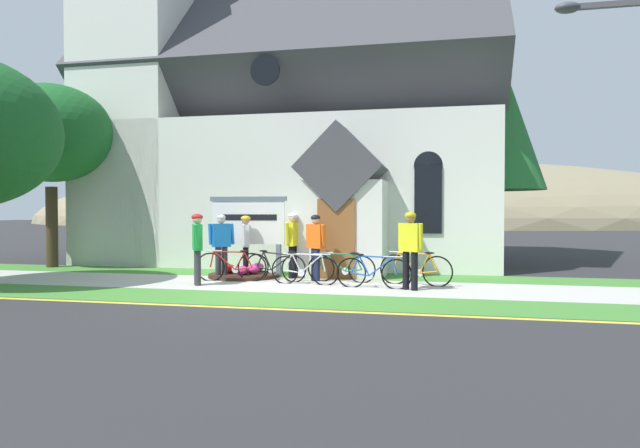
{
  "coord_description": "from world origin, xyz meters",
  "views": [
    {
      "loc": [
        3.74,
        -11.51,
        1.82
      ],
      "look_at": [
        0.54,
        2.9,
        1.44
      ],
      "focal_mm": 31.77,
      "sensor_mm": 36.0,
      "label": 1
    }
  ],
  "objects_px": {
    "bicycle_blue": "(373,272)",
    "roadside_conifer": "(497,119)",
    "church_sign": "(248,223)",
    "bicycle_black": "(416,269)",
    "bicycle_orange": "(342,268)",
    "cyclist_in_yellow_jersey": "(293,240)",
    "bicycle_white": "(304,269)",
    "cyclist_in_red_jersey": "(316,242)",
    "cyclist_in_green_jersey": "(410,244)",
    "yard_deciduous_tree": "(51,134)",
    "cyclist_in_orange_jersey": "(246,241)",
    "cyclist_in_blue_jersey": "(221,241)",
    "bicycle_green": "(231,266)",
    "cyclist_in_white_jersey": "(197,243)",
    "bicycle_yellow": "(275,267)"
  },
  "relations": [
    {
      "from": "bicycle_white",
      "to": "bicycle_yellow",
      "type": "xyz_separation_m",
      "value": [
        -0.91,
        0.51,
        -0.01
      ]
    },
    {
      "from": "roadside_conifer",
      "to": "yard_deciduous_tree",
      "type": "distance_m",
      "value": 13.98
    },
    {
      "from": "bicycle_green",
      "to": "bicycle_white",
      "type": "relative_size",
      "value": 1.05
    },
    {
      "from": "bicycle_blue",
      "to": "cyclist_in_orange_jersey",
      "type": "height_order",
      "value": "cyclist_in_orange_jersey"
    },
    {
      "from": "bicycle_white",
      "to": "roadside_conifer",
      "type": "distance_m",
      "value": 8.27
    },
    {
      "from": "bicycle_green",
      "to": "yard_deciduous_tree",
      "type": "height_order",
      "value": "yard_deciduous_tree"
    },
    {
      "from": "bicycle_blue",
      "to": "cyclist_in_blue_jersey",
      "type": "relative_size",
      "value": 1.05
    },
    {
      "from": "bicycle_black",
      "to": "bicycle_green",
      "type": "relative_size",
      "value": 0.97
    },
    {
      "from": "church_sign",
      "to": "cyclist_in_yellow_jersey",
      "type": "bearing_deg",
      "value": -9.99
    },
    {
      "from": "roadside_conifer",
      "to": "bicycle_yellow",
      "type": "bearing_deg",
      "value": -141.27
    },
    {
      "from": "bicycle_green",
      "to": "bicycle_yellow",
      "type": "bearing_deg",
      "value": 15.84
    },
    {
      "from": "cyclist_in_red_jersey",
      "to": "roadside_conifer",
      "type": "relative_size",
      "value": 0.25
    },
    {
      "from": "bicycle_yellow",
      "to": "cyclist_in_green_jersey",
      "type": "bearing_deg",
      "value": -15.19
    },
    {
      "from": "cyclist_in_yellow_jersey",
      "to": "cyclist_in_orange_jersey",
      "type": "distance_m",
      "value": 1.31
    },
    {
      "from": "cyclist_in_orange_jersey",
      "to": "cyclist_in_red_jersey",
      "type": "bearing_deg",
      "value": -12.18
    },
    {
      "from": "church_sign",
      "to": "yard_deciduous_tree",
      "type": "relative_size",
      "value": 0.38
    },
    {
      "from": "church_sign",
      "to": "bicycle_black",
      "type": "distance_m",
      "value": 4.81
    },
    {
      "from": "cyclist_in_orange_jersey",
      "to": "cyclist_in_red_jersey",
      "type": "relative_size",
      "value": 0.98
    },
    {
      "from": "yard_deciduous_tree",
      "to": "bicycle_orange",
      "type": "bearing_deg",
      "value": -10.0
    },
    {
      "from": "bicycle_orange",
      "to": "bicycle_green",
      "type": "bearing_deg",
      "value": -171.37
    },
    {
      "from": "bicycle_black",
      "to": "cyclist_in_blue_jersey",
      "type": "xyz_separation_m",
      "value": [
        -5.08,
        0.26,
        0.61
      ]
    },
    {
      "from": "bicycle_blue",
      "to": "roadside_conifer",
      "type": "xyz_separation_m",
      "value": [
        3.17,
        5.44,
        4.25
      ]
    },
    {
      "from": "bicycle_blue",
      "to": "cyclist_in_orange_jersey",
      "type": "distance_m",
      "value": 3.94
    },
    {
      "from": "church_sign",
      "to": "yard_deciduous_tree",
      "type": "height_order",
      "value": "yard_deciduous_tree"
    },
    {
      "from": "bicycle_yellow",
      "to": "cyclist_in_orange_jersey",
      "type": "bearing_deg",
      "value": 148.15
    },
    {
      "from": "cyclist_in_green_jersey",
      "to": "cyclist_in_yellow_jersey",
      "type": "relative_size",
      "value": 1.02
    },
    {
      "from": "church_sign",
      "to": "cyclist_in_red_jersey",
      "type": "xyz_separation_m",
      "value": [
        2.06,
        -0.73,
        -0.45
      ]
    },
    {
      "from": "cyclist_in_red_jersey",
      "to": "roadside_conifer",
      "type": "height_order",
      "value": "roadside_conifer"
    },
    {
      "from": "bicycle_blue",
      "to": "yard_deciduous_tree",
      "type": "relative_size",
      "value": 0.31
    },
    {
      "from": "bicycle_white",
      "to": "cyclist_in_white_jersey",
      "type": "relative_size",
      "value": 1.0
    },
    {
      "from": "bicycle_orange",
      "to": "cyclist_in_red_jersey",
      "type": "distance_m",
      "value": 0.93
    },
    {
      "from": "cyclist_in_green_jersey",
      "to": "cyclist_in_red_jersey",
      "type": "xyz_separation_m",
      "value": [
        -2.45,
        1.13,
        -0.06
      ]
    },
    {
      "from": "bicycle_black",
      "to": "yard_deciduous_tree",
      "type": "xyz_separation_m",
      "value": [
        -11.45,
        1.87,
        3.81
      ]
    },
    {
      "from": "bicycle_orange",
      "to": "cyclist_in_yellow_jersey",
      "type": "height_order",
      "value": "cyclist_in_yellow_jersey"
    },
    {
      "from": "church_sign",
      "to": "cyclist_in_yellow_jersey",
      "type": "height_order",
      "value": "church_sign"
    },
    {
      "from": "bicycle_yellow",
      "to": "roadside_conifer",
      "type": "distance_m",
      "value": 8.55
    },
    {
      "from": "cyclist_in_green_jersey",
      "to": "roadside_conifer",
      "type": "relative_size",
      "value": 0.26
    },
    {
      "from": "cyclist_in_blue_jersey",
      "to": "cyclist_in_yellow_jersey",
      "type": "xyz_separation_m",
      "value": [
        1.83,
        0.48,
        0.03
      ]
    },
    {
      "from": "bicycle_white",
      "to": "cyclist_in_red_jersey",
      "type": "height_order",
      "value": "cyclist_in_red_jersey"
    },
    {
      "from": "bicycle_orange",
      "to": "cyclist_in_green_jersey",
      "type": "height_order",
      "value": "cyclist_in_green_jersey"
    },
    {
      "from": "cyclist_in_green_jersey",
      "to": "yard_deciduous_tree",
      "type": "xyz_separation_m",
      "value": [
        -11.37,
        2.76,
        3.15
      ]
    },
    {
      "from": "cyclist_in_white_jersey",
      "to": "bicycle_blue",
      "type": "bearing_deg",
      "value": 5.83
    },
    {
      "from": "bicycle_green",
      "to": "yard_deciduous_tree",
      "type": "bearing_deg",
      "value": 162.85
    },
    {
      "from": "cyclist_in_red_jersey",
      "to": "yard_deciduous_tree",
      "type": "height_order",
      "value": "yard_deciduous_tree"
    },
    {
      "from": "cyclist_in_red_jersey",
      "to": "yard_deciduous_tree",
      "type": "distance_m",
      "value": 9.62
    },
    {
      "from": "bicycle_orange",
      "to": "bicycle_white",
      "type": "bearing_deg",
      "value": -141.75
    },
    {
      "from": "church_sign",
      "to": "bicycle_yellow",
      "type": "height_order",
      "value": "church_sign"
    },
    {
      "from": "church_sign",
      "to": "bicycle_orange",
      "type": "distance_m",
      "value": 3.05
    },
    {
      "from": "cyclist_in_green_jersey",
      "to": "roadside_conifer",
      "type": "xyz_separation_m",
      "value": [
        2.31,
        5.58,
        3.57
      ]
    },
    {
      "from": "bicycle_blue",
      "to": "yard_deciduous_tree",
      "type": "height_order",
      "value": "yard_deciduous_tree"
    }
  ]
}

